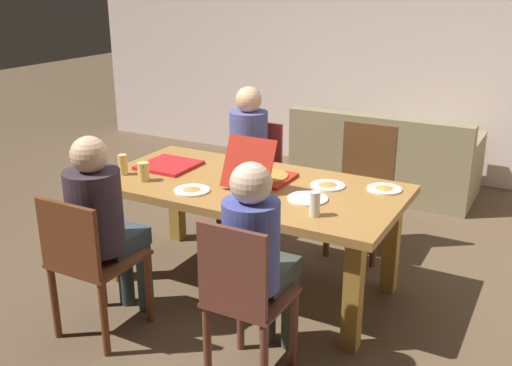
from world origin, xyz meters
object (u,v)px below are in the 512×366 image
at_px(pizza_box_0, 262,175).
at_px(drinking_glass_1, 239,195).
at_px(plate_3, 328,185).
at_px(drinking_glass_3, 143,172).
at_px(drinking_glass_2, 123,165).
at_px(dining_table, 249,197).
at_px(plate_0, 384,188).
at_px(chair_2, 88,262).
at_px(chair_1, 244,299).
at_px(chair_3, 363,187).
at_px(drinking_glass_0, 315,204).
at_px(pizza_box_1, 169,165).
at_px(couch, 384,162).
at_px(chair_0, 253,169).
at_px(plate_2, 308,199).
at_px(person_0, 245,148).
at_px(person_1, 258,251).
at_px(plate_1, 192,190).

xyz_separation_m(pizza_box_0, drinking_glass_1, (0.08, -0.45, 0.02)).
bearing_deg(plate_3, drinking_glass_3, -156.80).
bearing_deg(pizza_box_0, drinking_glass_2, -160.42).
height_order(dining_table, drinking_glass_1, drinking_glass_1).
relative_size(dining_table, drinking_glass_2, 14.12).
distance_m(plate_0, drinking_glass_1, 0.97).
bearing_deg(chair_2, dining_table, 63.23).
height_order(plate_0, drinking_glass_1, drinking_glass_1).
bearing_deg(chair_1, pizza_box_0, 112.98).
distance_m(chair_3, drinking_glass_2, 1.81).
bearing_deg(drinking_glass_0, pizza_box_1, 164.71).
xyz_separation_m(chair_1, pizza_box_0, (-0.44, 1.03, 0.29)).
bearing_deg(plate_3, drinking_glass_1, -121.19).
relative_size(chair_3, plate_3, 4.40).
relative_size(drinking_glass_2, couch, 0.08).
bearing_deg(chair_1, dining_table, 117.57).
distance_m(chair_0, chair_2, 1.98).
height_order(dining_table, plate_2, plate_2).
distance_m(pizza_box_1, drinking_glass_1, 0.92).
relative_size(dining_table, chair_0, 2.30).
bearing_deg(pizza_box_1, person_0, 77.22).
height_order(person_1, drinking_glass_2, person_1).
bearing_deg(plate_1, pizza_box_1, 141.42).
distance_m(chair_2, plate_3, 1.57).
bearing_deg(person_0, plate_1, -77.46).
bearing_deg(chair_2, plate_3, 50.50).
xyz_separation_m(dining_table, plate_1, (-0.25, -0.30, 0.11)).
relative_size(pizza_box_0, pizza_box_1, 1.30).
relative_size(chair_2, plate_1, 3.89).
bearing_deg(person_1, plate_0, 73.25).
bearing_deg(drinking_glass_1, plate_2, 41.50).
bearing_deg(plate_1, dining_table, 50.42).
bearing_deg(drinking_glass_2, chair_3, 40.64).
relative_size(pizza_box_0, plate_1, 2.11).
xyz_separation_m(pizza_box_1, plate_3, (1.17, 0.15, -0.00)).
relative_size(chair_3, pizza_box_0, 2.05).
bearing_deg(chair_1, chair_3, 90.00).
xyz_separation_m(person_0, chair_1, (1.00, -1.79, -0.21)).
xyz_separation_m(person_0, pizza_box_0, (0.56, -0.76, 0.08)).
xyz_separation_m(person_0, person_1, (1.00, -1.64, -0.01)).
distance_m(person_0, plate_2, 1.34).
relative_size(chair_1, drinking_glass_3, 7.28).
height_order(chair_2, plate_2, chair_2).
relative_size(chair_0, drinking_glass_2, 6.14).
distance_m(chair_1, pizza_box_1, 1.56).
distance_m(drinking_glass_3, couch, 2.81).
xyz_separation_m(pizza_box_1, plate_0, (1.51, 0.26, -0.00)).
height_order(chair_0, person_1, person_1).
height_order(plate_2, couch, couch).
relative_size(plate_1, drinking_glass_3, 1.79).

